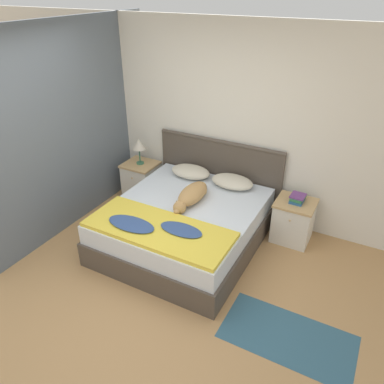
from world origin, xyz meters
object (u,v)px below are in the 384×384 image
at_px(book_stack, 298,198).
at_px(table_lamp, 139,145).
at_px(pillow_right, 232,182).
at_px(bed, 185,225).
at_px(dog, 192,195).
at_px(pillow_left, 191,172).
at_px(nightstand_left, 141,180).
at_px(nightstand_right, 293,221).

bearing_deg(book_stack, table_lamp, -179.46).
xyz_separation_m(pillow_right, table_lamp, (-1.46, 0.00, 0.23)).
distance_m(bed, pillow_right, 0.86).
distance_m(dog, table_lamp, 1.34).
distance_m(pillow_left, table_lamp, 0.88).
bearing_deg(pillow_left, nightstand_left, -179.88).
xyz_separation_m(nightstand_right, table_lamp, (-2.31, 0.01, 0.57)).
relative_size(nightstand_left, dog, 0.68).
bearing_deg(pillow_right, nightstand_right, -0.12).
xyz_separation_m(nightstand_right, book_stack, (0.01, 0.03, 0.31)).
bearing_deg(pillow_left, book_stack, 0.98).
xyz_separation_m(bed, dog, (0.03, 0.13, 0.37)).
xyz_separation_m(pillow_left, pillow_right, (0.62, 0.00, 0.00)).
relative_size(nightstand_left, nightstand_right, 1.00).
relative_size(dog, book_stack, 3.43).
relative_size(nightstand_left, table_lamp, 1.44).
bearing_deg(nightstand_left, dog, -26.55).
relative_size(bed, nightstand_left, 3.50).
bearing_deg(nightstand_right, pillow_right, 179.88).
relative_size(nightstand_right, table_lamp, 1.44).
bearing_deg(pillow_right, book_stack, 1.69).
height_order(bed, dog, dog).
bearing_deg(dog, pillow_left, 119.48).
bearing_deg(book_stack, pillow_right, -178.31).
bearing_deg(pillow_left, pillow_right, 0.00).
xyz_separation_m(nightstand_left, table_lamp, (0.00, 0.01, 0.57)).
bearing_deg(dog, nightstand_right, 27.57).
bearing_deg(nightstand_left, bed, -32.07).
distance_m(nightstand_left, pillow_left, 0.91).
height_order(nightstand_left, pillow_left, pillow_left).
relative_size(nightstand_left, pillow_left, 0.98).
relative_size(nightstand_right, pillow_left, 0.98).
bearing_deg(table_lamp, dog, -26.75).
bearing_deg(dog, pillow_right, 64.40).
bearing_deg(pillow_right, bed, -113.07).
xyz_separation_m(pillow_left, dog, (0.33, -0.59, 0.02)).
bearing_deg(dog, book_stack, 28.51).
bearing_deg(book_stack, bed, -147.12).
distance_m(nightstand_right, dog, 1.32).
distance_m(pillow_right, table_lamp, 1.48).
height_order(pillow_left, pillow_right, same).
xyz_separation_m(nightstand_left, dog, (1.18, -0.59, 0.36)).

